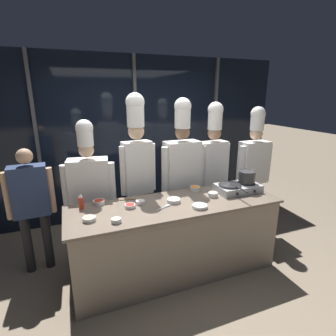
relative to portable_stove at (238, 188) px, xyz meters
name	(u,v)px	position (x,y,z in m)	size (l,w,h in m)	color
ground_plane	(175,270)	(-0.88, -0.05, -0.95)	(24.00, 24.00, 0.00)	#7F705B
window_wall_back	(136,139)	(-0.88, 1.73, 0.40)	(5.32, 0.09, 2.70)	black
demo_counter	(176,238)	(-0.88, -0.05, -0.50)	(2.43, 0.76, 0.90)	gray
portable_stove	(238,188)	(0.00, 0.00, 0.00)	(0.55, 0.33, 0.11)	#B2B5BA
frying_pan	(230,184)	(-0.13, -0.01, 0.07)	(0.28, 0.49, 0.04)	#232326
stock_pot	(247,177)	(0.13, 0.00, 0.14)	(0.24, 0.21, 0.15)	#333335
squeeze_bottle_chili	(81,202)	(-1.89, 0.18, 0.03)	(0.05, 0.05, 0.17)	red
prep_bowl_rice	(140,202)	(-1.26, 0.07, -0.03)	(0.10, 0.10, 0.04)	white
prep_bowl_ginger	(89,219)	(-1.84, -0.14, -0.03)	(0.13, 0.13, 0.04)	white
prep_bowl_carrots	(195,188)	(-0.49, 0.22, -0.02)	(0.13, 0.13, 0.06)	white
prep_bowl_noodles	(116,220)	(-1.60, -0.27, -0.03)	(0.10, 0.10, 0.04)	white
prep_bowl_bell_pepper	(130,206)	(-1.39, 0.02, -0.03)	(0.12, 0.12, 0.04)	white
prep_bowl_onion	(174,200)	(-0.89, -0.02, -0.03)	(0.16, 0.16, 0.05)	white
prep_bowl_garlic	(200,206)	(-0.68, -0.26, -0.03)	(0.17, 0.17, 0.04)	white
prep_bowl_bean_sprouts	(213,194)	(-0.38, -0.03, -0.02)	(0.11, 0.11, 0.05)	white
prep_bowl_chili_flakes	(99,202)	(-1.70, 0.23, -0.02)	(0.13, 0.13, 0.05)	white
serving_spoon_slotted	(166,206)	(-1.02, -0.11, -0.04)	(0.21, 0.12, 0.02)	#B2B5BA
serving_spoon_solid	(134,199)	(-1.29, 0.23, -0.04)	(0.25, 0.07, 0.02)	olive
person_guest	(31,200)	(-2.42, 0.59, -0.03)	(0.52, 0.23, 1.52)	#232326
chef_head	(89,185)	(-1.77, 0.58, 0.07)	(0.63, 0.31, 1.82)	#2D3856
chef_sous	(137,160)	(-1.16, 0.55, 0.34)	(0.48, 0.24, 2.11)	#232326
chef_line	(182,165)	(-0.54, 0.55, 0.21)	(0.63, 0.28, 2.05)	#4C4C51
chef_pastry	(213,160)	(-0.01, 0.62, 0.22)	(0.52, 0.25, 1.99)	#232326
chef_apprentice	(254,162)	(0.64, 0.51, 0.15)	(0.58, 0.23, 1.92)	#232326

